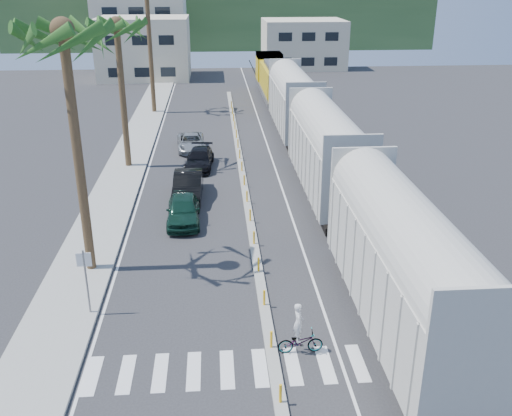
{
  "coord_description": "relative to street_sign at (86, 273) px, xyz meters",
  "views": [
    {
      "loc": [
        -1.93,
        -18.86,
        13.21
      ],
      "look_at": [
        0.14,
        8.4,
        2.0
      ],
      "focal_mm": 40.0,
      "sensor_mm": 36.0,
      "label": 1
    }
  ],
  "objects": [
    {
      "name": "ground",
      "position": [
        7.3,
        -2.0,
        -1.97
      ],
      "size": [
        140.0,
        140.0,
        0.0
      ],
      "primitive_type": "plane",
      "color": "#28282B",
      "rests_on": "ground"
    },
    {
      "name": "sidewalk",
      "position": [
        -1.2,
        23.0,
        -1.9
      ],
      "size": [
        3.0,
        90.0,
        0.15
      ],
      "primitive_type": "cube",
      "color": "gray",
      "rests_on": "ground"
    },
    {
      "name": "rails",
      "position": [
        12.3,
        26.0,
        -1.94
      ],
      "size": [
        1.56,
        100.0,
        0.06
      ],
      "color": "black",
      "rests_on": "ground"
    },
    {
      "name": "median",
      "position": [
        7.3,
        17.96,
        -1.88
      ],
      "size": [
        0.45,
        60.0,
        0.85
      ],
      "color": "gray",
      "rests_on": "ground"
    },
    {
      "name": "crosswalk",
      "position": [
        7.3,
        -4.0,
        -1.97
      ],
      "size": [
        14.0,
        2.2,
        0.01
      ],
      "primitive_type": "cube",
      "color": "silver",
      "rests_on": "ground"
    },
    {
      "name": "lane_markings",
      "position": [
        5.15,
        23.0,
        -1.97
      ],
      "size": [
        9.42,
        90.0,
        0.01
      ],
      "color": "silver",
      "rests_on": "ground"
    },
    {
      "name": "freight_train",
      "position": [
        12.3,
        18.39,
        0.93
      ],
      "size": [
        3.0,
        60.94,
        5.85
      ],
      "color": "beige",
      "rests_on": "ground"
    },
    {
      "name": "palm_trees",
      "position": [
        -0.8,
        20.7,
        8.84
      ],
      "size": [
        3.5,
        37.2,
        13.75
      ],
      "color": "brown",
      "rests_on": "ground"
    },
    {
      "name": "street_sign",
      "position": [
        0.0,
        0.0,
        0.0
      ],
      "size": [
        0.6,
        0.08,
        3.0
      ],
      "color": "slate",
      "rests_on": "ground"
    },
    {
      "name": "buildings",
      "position": [
        0.89,
        69.66,
        2.39
      ],
      "size": [
        38.0,
        27.0,
        10.0
      ],
      "color": "beige",
      "rests_on": "ground"
    },
    {
      "name": "hillside",
      "position": [
        7.3,
        98.0,
        4.03
      ],
      "size": [
        80.0,
        20.0,
        12.0
      ],
      "primitive_type": "cube",
      "color": "#385628",
      "rests_on": "ground"
    },
    {
      "name": "car_lead",
      "position": [
        3.5,
        9.44,
        -1.18
      ],
      "size": [
        2.05,
        4.7,
        1.57
      ],
      "primitive_type": "imported",
      "rotation": [
        0.0,
        0.0,
        0.02
      ],
      "color": "#0F2E22",
      "rests_on": "ground"
    },
    {
      "name": "car_second",
      "position": [
        3.64,
        13.32,
        -1.14
      ],
      "size": [
        2.0,
        5.12,
        1.66
      ],
      "primitive_type": "imported",
      "rotation": [
        0.0,
        0.0,
        -0.02
      ],
      "color": "black",
      "rests_on": "ground"
    },
    {
      "name": "car_third",
      "position": [
        4.25,
        19.4,
        -1.29
      ],
      "size": [
        2.71,
        5.01,
        1.36
      ],
      "primitive_type": "imported",
      "rotation": [
        0.0,
        0.0,
        -0.09
      ],
      "color": "black",
      "rests_on": "ground"
    },
    {
      "name": "car_rear",
      "position": [
        3.51,
        24.09,
        -1.32
      ],
      "size": [
        2.91,
        5.06,
        1.31
      ],
      "primitive_type": "imported",
      "rotation": [
        0.0,
        0.0,
        0.08
      ],
      "color": "#9C9FA1",
      "rests_on": "ground"
    },
    {
      "name": "cyclist",
      "position": [
        8.36,
        -3.18,
        -1.29
      ],
      "size": [
        0.74,
        1.74,
        2.11
      ],
      "rotation": [
        0.0,
        0.0,
        1.6
      ],
      "color": "#9EA0A5",
      "rests_on": "ground"
    }
  ]
}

